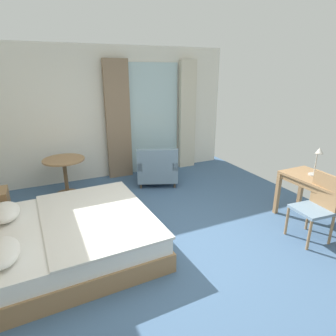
% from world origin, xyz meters
% --- Properties ---
extents(ground, '(5.63, 6.69, 0.10)m').
position_xyz_m(ground, '(0.00, 0.00, -0.05)').
color(ground, '#426084').
extents(wall_back, '(5.23, 0.12, 2.68)m').
position_xyz_m(wall_back, '(0.00, 3.09, 1.34)').
color(wall_back, white).
rests_on(wall_back, ground).
extents(balcony_glass_door, '(1.19, 0.02, 2.36)m').
position_xyz_m(balcony_glass_door, '(0.91, 3.01, 1.18)').
color(balcony_glass_door, silver).
rests_on(balcony_glass_door, ground).
extents(curtain_panel_left, '(0.51, 0.10, 2.43)m').
position_xyz_m(curtain_panel_left, '(0.10, 2.91, 1.21)').
color(curtain_panel_left, '#897056').
rests_on(curtain_panel_left, ground).
extents(curtain_panel_right, '(0.39, 0.10, 2.43)m').
position_xyz_m(curtain_panel_right, '(1.73, 2.91, 1.21)').
color(curtain_panel_right, beige).
rests_on(curtain_panel_right, ground).
extents(bed, '(2.09, 1.97, 1.02)m').
position_xyz_m(bed, '(-1.33, 0.46, 0.25)').
color(bed, '#9E754C').
rests_on(bed, ground).
extents(writing_desk, '(0.61, 1.56, 0.72)m').
position_xyz_m(writing_desk, '(2.15, -0.58, 0.64)').
color(writing_desk, '#9E754C').
rests_on(writing_desk, ground).
extents(desk_chair, '(0.45, 0.47, 0.93)m').
position_xyz_m(desk_chair, '(1.78, -0.61, 0.52)').
color(desk_chair, gray).
rests_on(desk_chair, ground).
extents(desk_lamp, '(0.24, 0.24, 0.48)m').
position_xyz_m(desk_lamp, '(2.13, -0.25, 1.03)').
color(desk_lamp, '#B7B2A8').
rests_on(desk_lamp, writing_desk).
extents(armchair_by_window, '(0.98, 0.92, 0.78)m').
position_xyz_m(armchair_by_window, '(0.64, 2.15, 0.32)').
color(armchair_by_window, gray).
rests_on(armchair_by_window, ground).
extents(round_cafe_table, '(0.74, 0.74, 0.69)m').
position_xyz_m(round_cafe_table, '(-1.09, 2.39, 0.52)').
color(round_cafe_table, '#9E754C').
rests_on(round_cafe_table, ground).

